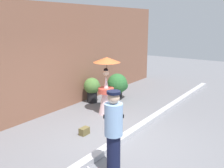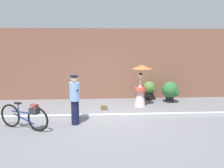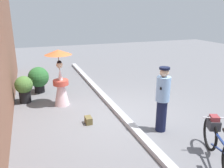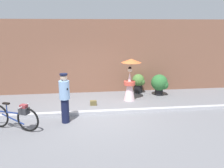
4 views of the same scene
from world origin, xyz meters
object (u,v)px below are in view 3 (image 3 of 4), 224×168
object	(u,v)px
person_officer	(163,98)
person_with_parasol	(60,77)
potted_plant_small	(24,87)
potted_plant_by_door	(39,78)
backpack_on_pavement	(89,120)
bicycle_near_officer	(219,142)

from	to	relation	value
person_officer	person_with_parasol	distance (m)	3.35
potted_plant_small	potted_plant_by_door	bearing A→B (deg)	-30.65
potted_plant_by_door	potted_plant_small	world-z (taller)	potted_plant_by_door
person_with_parasol	backpack_on_pavement	distance (m)	1.86
bicycle_near_officer	backpack_on_pavement	xyz separation A→B (m)	(2.51, 2.01, -0.35)
potted_plant_by_door	potted_plant_small	size ratio (longest dim) A/B	1.07
potted_plant_by_door	potted_plant_small	distance (m)	1.02
bicycle_near_officer	potted_plant_by_door	world-z (taller)	potted_plant_by_door
person_officer	person_with_parasol	xyz separation A→B (m)	(2.60, 2.12, 0.04)
bicycle_near_officer	person_officer	xyz separation A→B (m)	(1.51, 0.37, 0.44)
person_officer	bicycle_near_officer	bearing A→B (deg)	-166.04
backpack_on_pavement	potted_plant_small	bearing A→B (deg)	35.30
bicycle_near_officer	backpack_on_pavement	bearing A→B (deg)	38.64
bicycle_near_officer	person_officer	world-z (taller)	person_officer
bicycle_near_officer	person_with_parasol	size ratio (longest dim) A/B	0.95
bicycle_near_officer	person_with_parasol	world-z (taller)	person_with_parasol
bicycle_near_officer	potted_plant_small	size ratio (longest dim) A/B	1.89
backpack_on_pavement	person_with_parasol	bearing A→B (deg)	16.77
backpack_on_pavement	person_officer	bearing A→B (deg)	-121.60
potted_plant_small	backpack_on_pavement	size ratio (longest dim) A/B	3.43
person_with_parasol	potted_plant_by_door	bearing A→B (deg)	21.16
backpack_on_pavement	potted_plant_by_door	bearing A→B (deg)	18.95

